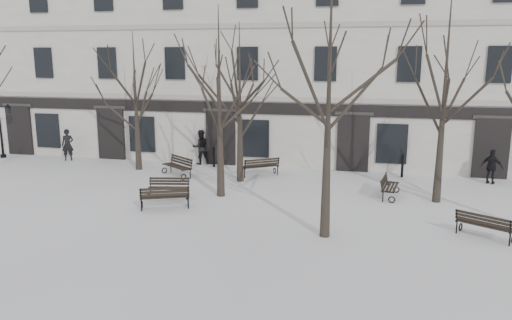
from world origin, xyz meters
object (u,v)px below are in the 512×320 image
(bench_5, at_px, (389,186))
(bench_3, at_px, (178,166))
(bench_0, at_px, (169,187))
(bench_2, at_px, (484,225))
(lamp_post, at_px, (4,127))
(bench_4, at_px, (260,166))
(bench_1, at_px, (165,196))
(tree_2, at_px, (330,64))
(tree_1, at_px, (219,80))

(bench_5, bearing_deg, bench_3, 89.60)
(bench_0, height_order, bench_3, bench_3)
(bench_2, height_order, lamp_post, lamp_post)
(bench_4, bearing_deg, bench_1, 33.89)
(bench_2, distance_m, bench_5, 5.17)
(bench_4, relative_size, lamp_post, 0.60)
(tree_2, bearing_deg, lamp_post, 155.74)
(tree_2, relative_size, bench_4, 4.78)
(bench_2, bearing_deg, tree_1, 13.61)
(bench_1, xyz_separation_m, bench_2, (11.29, -0.60, -0.03))
(bench_0, relative_size, bench_5, 0.96)
(bench_5, bearing_deg, bench_4, 76.55)
(bench_1, distance_m, lamp_post, 14.83)
(bench_0, bearing_deg, tree_2, -35.23)
(bench_1, height_order, bench_2, bench_1)
(tree_1, bearing_deg, bench_4, 77.59)
(lamp_post, bearing_deg, bench_3, -9.45)
(bench_1, relative_size, bench_2, 1.09)
(bench_2, bearing_deg, bench_5, -26.16)
(bench_2, distance_m, bench_4, 11.15)
(lamp_post, bearing_deg, tree_2, -24.26)
(lamp_post, bearing_deg, bench_4, -3.79)
(tree_2, distance_m, bench_1, 8.20)
(lamp_post, bearing_deg, bench_2, -17.66)
(tree_1, xyz_separation_m, lamp_post, (-14.49, 4.85, -3.05))
(tree_1, bearing_deg, bench_2, -16.41)
(bench_4, bearing_deg, tree_1, 42.82)
(bench_0, xyz_separation_m, bench_4, (2.86, 4.63, 0.04))
(bench_1, height_order, bench_4, bench_1)
(bench_3, relative_size, bench_5, 1.04)
(tree_2, distance_m, bench_4, 9.95)
(tree_1, height_order, lamp_post, tree_1)
(tree_1, height_order, bench_5, tree_1)
(bench_0, height_order, bench_1, bench_1)
(tree_2, relative_size, bench_3, 4.69)
(tree_2, xyz_separation_m, bench_3, (-7.84, 6.77, -5.04))
(bench_5, distance_m, lamp_post, 21.67)
(bench_0, bearing_deg, bench_5, 2.91)
(tree_2, height_order, bench_4, tree_2)
(lamp_post, bearing_deg, tree_1, -18.49)
(tree_1, bearing_deg, bench_0, -158.34)
(tree_2, relative_size, bench_5, 4.88)
(bench_2, xyz_separation_m, bench_3, (-12.86, 5.82, 0.04))
(tree_2, relative_size, bench_0, 5.07)
(tree_2, bearing_deg, tree_1, 141.12)
(bench_1, bearing_deg, lamp_post, -51.88)
(tree_1, distance_m, bench_0, 4.90)
(tree_2, bearing_deg, bench_4, 116.96)
(bench_3, xyz_separation_m, bench_4, (3.95, 0.88, -0.01))
(bench_2, bearing_deg, bench_1, 27.00)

